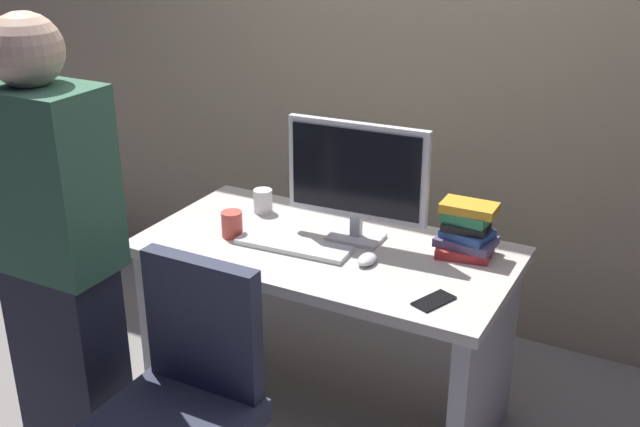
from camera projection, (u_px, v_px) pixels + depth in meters
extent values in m
plane|color=gray|center=(326.00, 408.00, 3.15)|extent=(9.00, 9.00, 0.00)
cube|color=tan|center=(429.00, 1.00, 3.34)|extent=(6.40, 0.10, 3.00)
cube|color=beige|center=(326.00, 251.00, 2.88)|extent=(1.38, 0.71, 0.04)
cube|color=#B2B2B7|center=(195.00, 298.00, 3.29)|extent=(0.06, 0.63, 0.69)
cube|color=#B2B2B7|center=(484.00, 380.00, 2.75)|extent=(0.06, 0.63, 0.69)
cube|color=#33384C|center=(203.00, 324.00, 2.37)|extent=(0.40, 0.06, 0.44)
cube|color=#262838|center=(74.00, 378.00, 2.62)|extent=(0.34, 0.20, 0.85)
cube|color=#38664C|center=(44.00, 179.00, 2.34)|extent=(0.40, 0.24, 0.58)
sphere|color=beige|center=(25.00, 50.00, 2.19)|extent=(0.22, 0.22, 0.22)
cube|color=silver|center=(356.00, 237.00, 2.92)|extent=(0.21, 0.15, 0.02)
cube|color=silver|center=(356.00, 226.00, 2.90)|extent=(0.04, 0.03, 0.08)
cube|color=silver|center=(357.00, 170.00, 2.82)|extent=(0.54, 0.06, 0.36)
cube|color=black|center=(355.00, 172.00, 2.81)|extent=(0.50, 0.04, 0.32)
cube|color=white|center=(293.00, 246.00, 2.85)|extent=(0.44, 0.15, 0.02)
ellipsoid|color=white|center=(367.00, 259.00, 2.73)|extent=(0.06, 0.10, 0.03)
cylinder|color=#D84C3F|center=(232.00, 224.00, 2.94)|extent=(0.08, 0.08, 0.10)
cylinder|color=silver|center=(263.00, 201.00, 3.15)|extent=(0.08, 0.08, 0.10)
cube|color=red|center=(464.00, 250.00, 2.80)|extent=(0.22, 0.19, 0.03)
cube|color=#594C72|center=(466.00, 241.00, 2.79)|extent=(0.21, 0.16, 0.03)
cube|color=#3359A5|center=(467.00, 234.00, 2.79)|extent=(0.19, 0.16, 0.03)
cube|color=black|center=(466.00, 225.00, 2.78)|extent=(0.16, 0.14, 0.03)
cube|color=#338C59|center=(467.00, 217.00, 2.77)|extent=(0.16, 0.12, 0.04)
cube|color=gold|center=(469.00, 208.00, 2.75)|extent=(0.20, 0.12, 0.03)
cube|color=black|center=(434.00, 301.00, 2.48)|extent=(0.12, 0.16, 0.01)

